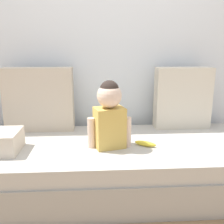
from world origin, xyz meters
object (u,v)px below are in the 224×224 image
(throw_pillow_left, at_px, (39,99))
(banana, at_px, (145,144))
(couch, at_px, (115,165))
(toddler, at_px, (109,114))
(throw_pillow_right, at_px, (182,98))

(throw_pillow_left, height_order, banana, throw_pillow_left)
(couch, xyz_separation_m, toddler, (-0.05, -0.08, 0.44))
(throw_pillow_left, distance_m, toddler, 0.75)
(throw_pillow_right, relative_size, toddler, 1.10)
(throw_pillow_left, distance_m, banana, 1.02)
(throw_pillow_left, xyz_separation_m, banana, (0.87, -0.46, -0.26))
(couch, bearing_deg, banana, -20.36)
(couch, distance_m, throw_pillow_left, 0.88)
(throw_pillow_left, bearing_deg, banana, -27.74)
(banana, bearing_deg, toddler, 179.03)
(throw_pillow_left, xyz_separation_m, throw_pillow_right, (1.29, 0.00, -0.00))
(throw_pillow_right, distance_m, toddler, 0.83)
(throw_pillow_right, bearing_deg, couch, -149.90)
(couch, xyz_separation_m, throw_pillow_right, (0.65, 0.37, 0.47))
(throw_pillow_right, height_order, banana, throw_pillow_right)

